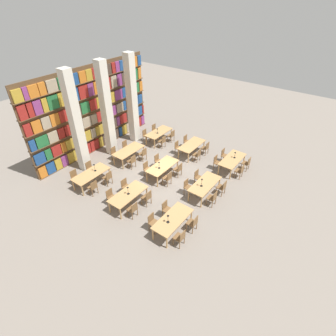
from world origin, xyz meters
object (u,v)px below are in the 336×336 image
Objects in this scene: chair_12 at (133,209)px; chair_23 at (187,141)px; chair_33 at (146,135)px; chair_8 at (240,171)px; chair_6 at (222,187)px; reading_table_4 at (162,167)px; chair_1 at (153,222)px; desk_lamp_6 at (157,130)px; chair_28 at (132,161)px; chair_26 at (108,177)px; reading_table_0 at (173,220)px; chair_29 at (115,153)px; chair_9 at (217,162)px; chair_24 at (93,187)px; chair_35 at (155,130)px; chair_15 at (126,186)px; chair_32 at (162,141)px; chair_22 at (206,148)px; chair_4 at (213,198)px; chair_13 at (111,197)px; chair_18 at (178,169)px; reading_table_3 at (128,195)px; reading_table_5 at (192,145)px; chair_11 at (224,155)px; chair_17 at (147,169)px; chair_2 at (193,223)px; desk_lamp_0 at (168,217)px; chair_34 at (171,135)px; desk_lamp_1 at (202,181)px; reading_table_8 at (159,133)px; chair_7 at (198,177)px; chair_10 at (247,163)px; reading_table_7 at (129,151)px; chair_31 at (126,147)px; chair_14 at (147,197)px; desk_lamp_4 at (159,164)px; chair_21 at (178,147)px; chair_30 at (143,154)px; chair_19 at (158,161)px; chair_27 at (90,168)px; reading_table_2 at (232,160)px; pillar_left at (76,124)px; pillar_right at (132,100)px; desk_lamp_3 at (128,189)px; chair_16 at (168,178)px; desk_lamp_2 at (235,154)px.

chair_12 is 7.27m from chair_23.
chair_8 is at bearing 89.62° from chair_33.
chair_6 is 3.62m from reading_table_4.
chair_1 is 8.14m from desk_lamp_6.
desk_lamp_6 reaches higher than chair_28.
chair_26 is (-5.01, 5.69, 0.00)m from chair_8.
chair_29 reaches higher than reading_table_0.
chair_24 is (-6.08, 4.19, 0.00)m from chair_9.
chair_12 and chair_35 have the same top height.
chair_6 is (3.62, -0.64, -0.18)m from reading_table_0.
chair_28 and chair_33 have the same top height.
chair_32 is at bearing -164.59° from chair_15.
chair_15 is 6.21m from chair_22.
chair_4 is 5.16m from chair_13.
chair_18 and chair_28 have the same top height.
chair_24 is at bearing 104.16° from reading_table_3.
reading_table_5 is at bearing 81.97° from chair_8.
chair_11 is 0.43× the size of reading_table_5.
chair_4 is 5.89m from chair_26.
chair_4 is 4.04m from chair_12.
chair_2 is at bearing 65.57° from chair_17.
chair_34 is at bearing 34.94° from desk_lamp_0.
chair_6 is (3.10, 0.11, 0.00)m from chair_2.
chair_2 is 2.47m from desk_lamp_1.
reading_table_8 is at bearing -97.01° from chair_9.
desk_lamp_1 is at bearing 38.98° from chair_7.
chair_28 is (3.04, 2.89, 0.00)m from chair_12.
reading_table_7 is (-3.46, 6.48, 0.18)m from chair_10.
chair_24 is (0.02, 4.15, 0.00)m from chair_1.
chair_24 is 1.00× the size of chair_31.
reading_table_0 is 1.00× the size of reading_table_8.
chair_14 is 3.06m from chair_24.
desk_lamp_4 reaches higher than chair_21.
chair_10 is at bearing -62.77° from chair_30.
chair_27 is (-3.00, 2.73, 0.00)m from chair_19.
chair_8 is 3.69m from reading_table_5.
chair_24 is at bearing 143.11° from reading_table_2.
pillar_left is 6.79m from chair_34.
chair_19 is at bearing -140.78° from desk_lamp_6.
pillar_right is 6.67× the size of chair_12.
reading_table_5 is at bearing -17.19° from chair_24.
chair_18 is at bearing -164.76° from reading_table_5.
chair_2 and chair_30 have the same top height.
chair_1 and chair_11 have the same top height.
desk_lamp_3 is 2.64m from chair_16.
chair_4 is 3.81m from desk_lamp_2.
chair_4 is 6.94m from chair_34.
chair_10 and chair_15 have the same top height.
pillar_left is 6.30m from chair_18.
chair_13 and chair_30 have the same top height.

